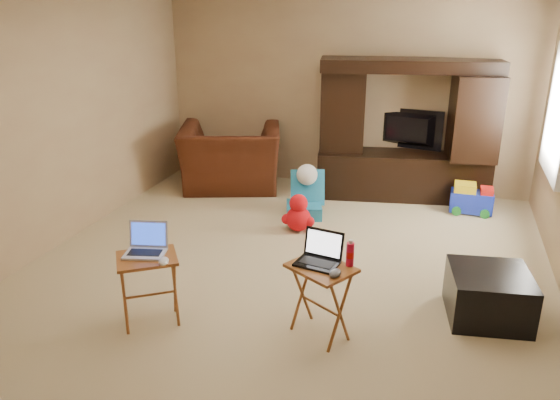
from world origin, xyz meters
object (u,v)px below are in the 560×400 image
(entertainment_center, at_px, (405,131))
(mouse_right, at_px, (335,273))
(recliner, at_px, (231,157))
(tray_table_left, at_px, (150,290))
(television, at_px, (406,130))
(plush_toy, at_px, (298,212))
(child_rocker, at_px, (304,195))
(laptop_left, at_px, (144,241))
(water_bottle, at_px, (350,254))
(mouse_left, at_px, (164,261))
(laptop_right, at_px, (317,250))
(push_toy, at_px, (472,198))
(ottoman, at_px, (488,295))
(tray_table_right, at_px, (320,301))

(entertainment_center, bearing_deg, mouse_right, -102.47)
(recliner, relative_size, tray_table_left, 2.23)
(television, height_order, plush_toy, television)
(child_rocker, relative_size, laptop_left, 1.76)
(water_bottle, bearing_deg, child_rocker, 112.58)
(child_rocker, bearing_deg, mouse_right, -88.43)
(entertainment_center, xyz_separation_m, mouse_left, (-1.46, -3.73, -0.28))
(mouse_right, bearing_deg, laptop_right, 140.53)
(push_toy, height_order, laptop_right, laptop_right)
(tray_table_left, bearing_deg, television, 32.65)
(mouse_right, bearing_deg, entertainment_center, 87.24)
(child_rocker, bearing_deg, laptop_right, -91.08)
(television, height_order, child_rocker, television)
(ottoman, height_order, laptop_right, laptop_right)
(laptop_right, bearing_deg, plush_toy, 119.37)
(recliner, distance_m, laptop_left, 3.39)
(ottoman, bearing_deg, laptop_left, -161.86)
(plush_toy, distance_m, water_bottle, 2.11)
(television, distance_m, child_rocker, 1.75)
(recliner, height_order, tray_table_right, recliner)
(tray_table_right, height_order, water_bottle, water_bottle)
(tray_table_left, bearing_deg, mouse_left, -54.45)
(child_rocker, height_order, plush_toy, child_rocker)
(recliner, relative_size, plush_toy, 3.02)
(laptop_left, xyz_separation_m, laptop_right, (1.34, 0.23, 0.00))
(recliner, height_order, laptop_left, recliner)
(tray_table_left, xyz_separation_m, water_bottle, (1.55, 0.32, 0.40))
(entertainment_center, height_order, ottoman, entertainment_center)
(laptop_right, bearing_deg, tray_table_right, -16.33)
(plush_toy, xyz_separation_m, water_bottle, (0.90, -1.85, 0.48))
(television, height_order, mouse_left, television)
(entertainment_center, height_order, child_rocker, entertainment_center)
(entertainment_center, xyz_separation_m, tray_table_left, (-1.65, -3.66, -0.60))
(tray_table_right, xyz_separation_m, water_bottle, (0.20, 0.08, 0.39))
(entertainment_center, height_order, mouse_left, entertainment_center)
(child_rocker, height_order, water_bottle, water_bottle)
(tray_table_left, xyz_separation_m, laptop_right, (1.31, 0.26, 0.42))
(child_rocker, height_order, ottoman, child_rocker)
(tray_table_right, bearing_deg, laptop_right, -175.98)
(water_bottle, bearing_deg, mouse_right, -109.29)
(laptop_right, bearing_deg, tray_table_left, -158.74)
(plush_toy, distance_m, laptop_right, 2.08)
(recliner, bearing_deg, mouse_left, 85.45)
(entertainment_center, bearing_deg, water_bottle, -101.44)
(entertainment_center, bearing_deg, tray_table_left, -124.04)
(child_rocker, bearing_deg, ottoman, -58.13)
(plush_toy, height_order, laptop_right, laptop_right)
(tray_table_right, distance_m, mouse_left, 1.24)
(child_rocker, relative_size, tray_table_right, 0.91)
(child_rocker, distance_m, laptop_right, 2.50)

